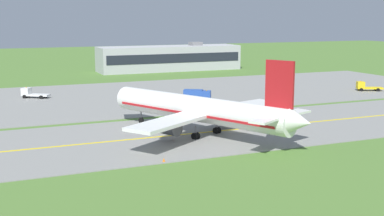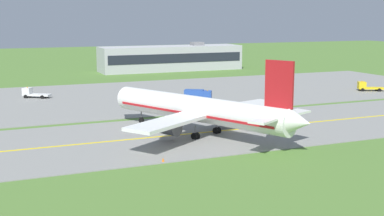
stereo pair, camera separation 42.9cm
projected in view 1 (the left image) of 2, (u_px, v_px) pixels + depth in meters
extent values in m
plane|color=#517A33|center=(234.00, 130.00, 84.45)|extent=(500.00, 500.00, 0.00)
cube|color=gray|center=(234.00, 130.00, 84.44)|extent=(240.00, 28.00, 0.10)
cube|color=gray|center=(191.00, 92.00, 126.34)|extent=(140.00, 52.00, 0.10)
cube|color=yellow|center=(234.00, 129.00, 84.43)|extent=(220.00, 0.60, 0.01)
cylinder|color=white|center=(197.00, 109.00, 80.41)|extent=(18.21, 32.42, 4.00)
cone|color=white|center=(121.00, 97.00, 92.29)|extent=(4.55, 3.98, 3.80)
cone|color=white|center=(300.00, 122.00, 68.33)|extent=(4.44, 4.35, 3.40)
cube|color=red|center=(197.00, 112.00, 80.49)|extent=(17.11, 30.00, 0.36)
cube|color=#1E232D|center=(129.00, 94.00, 90.73)|extent=(3.84, 3.09, 0.70)
cube|color=white|center=(170.00, 122.00, 72.80)|extent=(15.16, 12.27, 0.50)
cylinder|color=#47474C|center=(169.00, 127.00, 75.82)|extent=(3.54, 4.06, 2.30)
cylinder|color=black|center=(162.00, 126.00, 76.87)|extent=(2.00, 1.13, 2.10)
cube|color=white|center=(240.00, 107.00, 85.32)|extent=(15.75, 9.07, 0.50)
cylinder|color=#47474C|center=(223.00, 115.00, 85.40)|extent=(3.54, 4.06, 2.30)
cylinder|color=black|center=(216.00, 114.00, 86.44)|extent=(2.00, 1.13, 2.10)
cube|color=red|center=(280.00, 84.00, 69.69)|extent=(2.25, 4.15, 6.50)
cube|color=white|center=(267.00, 120.00, 67.99)|extent=(6.37, 5.18, 0.30)
cube|color=white|center=(292.00, 113.00, 72.70)|extent=(6.46, 4.26, 0.30)
cylinder|color=slate|center=(141.00, 116.00, 89.39)|extent=(0.24, 0.24, 1.65)
cylinder|color=black|center=(141.00, 120.00, 89.54)|extent=(0.79, 1.14, 1.10)
cylinder|color=slate|center=(196.00, 131.00, 77.68)|extent=(0.24, 0.24, 1.65)
cylinder|color=black|center=(194.00, 136.00, 77.63)|extent=(0.79, 1.14, 1.10)
cylinder|color=black|center=(197.00, 136.00, 78.03)|extent=(0.79, 1.14, 1.10)
cylinder|color=slate|center=(217.00, 125.00, 81.51)|extent=(0.24, 0.24, 1.65)
cylinder|color=black|center=(216.00, 131.00, 81.46)|extent=(0.79, 1.14, 1.10)
cylinder|color=black|center=(218.00, 130.00, 81.86)|extent=(0.79, 1.14, 1.10)
cube|color=silver|center=(26.00, 92.00, 117.47)|extent=(2.60, 2.66, 1.80)
cube|color=#1E232D|center=(23.00, 90.00, 117.54)|extent=(1.10, 1.61, 0.81)
cube|color=silver|center=(39.00, 95.00, 117.04)|extent=(5.00, 4.27, 0.40)
cylinder|color=orange|center=(26.00, 87.00, 117.29)|extent=(0.20, 0.20, 0.18)
cylinder|color=black|center=(25.00, 97.00, 116.68)|extent=(0.92, 0.74, 0.90)
cylinder|color=black|center=(29.00, 96.00, 118.62)|extent=(0.92, 0.74, 0.90)
cylinder|color=black|center=(41.00, 97.00, 115.93)|extent=(0.92, 0.74, 0.90)
cylinder|color=black|center=(45.00, 96.00, 117.97)|extent=(0.92, 0.74, 0.90)
cube|color=yellow|center=(360.00, 85.00, 128.70)|extent=(2.49, 2.58, 1.80)
cube|color=#1E232D|center=(358.00, 84.00, 128.68)|extent=(0.91, 1.71, 0.81)
cube|color=yellow|center=(373.00, 88.00, 128.66)|extent=(5.06, 3.90, 0.40)
cylinder|color=orange|center=(361.00, 81.00, 128.52)|extent=(0.20, 0.20, 0.18)
cylinder|color=black|center=(361.00, 90.00, 127.90)|extent=(0.94, 0.66, 0.90)
cylinder|color=black|center=(359.00, 89.00, 129.87)|extent=(0.94, 0.66, 0.90)
cylinder|color=black|center=(378.00, 90.00, 127.65)|extent=(0.94, 0.66, 0.90)
cylinder|color=black|center=(375.00, 89.00, 129.71)|extent=(0.94, 0.66, 0.90)
cube|color=#264CA5|center=(207.00, 95.00, 112.68)|extent=(2.58, 2.64, 1.80)
cube|color=#1E232D|center=(210.00, 94.00, 112.51)|extent=(1.06, 1.64, 0.81)
cube|color=#264CA5|center=(193.00, 94.00, 113.08)|extent=(4.68, 3.97, 2.00)
cylinder|color=orange|center=(207.00, 90.00, 112.50)|extent=(0.20, 0.20, 0.18)
cylinder|color=black|center=(207.00, 99.00, 113.84)|extent=(0.93, 0.72, 0.90)
cylinder|color=black|center=(206.00, 100.00, 111.89)|extent=(0.93, 0.72, 0.90)
cylinder|color=black|center=(190.00, 98.00, 114.42)|extent=(0.93, 0.72, 0.90)
cylinder|color=black|center=(189.00, 100.00, 112.38)|extent=(0.93, 0.72, 0.90)
cube|color=#B2B2B7|center=(169.00, 58.00, 178.18)|extent=(49.84, 12.23, 8.53)
cube|color=#1E232D|center=(176.00, 58.00, 172.52)|extent=(47.85, 0.10, 3.07)
cube|color=slate|center=(196.00, 44.00, 181.16)|extent=(4.00, 4.00, 1.20)
cone|color=orange|center=(231.00, 112.00, 98.45)|extent=(0.44, 0.44, 0.60)
cone|color=orange|center=(247.00, 112.00, 98.99)|extent=(0.44, 0.44, 0.60)
cone|color=orange|center=(164.00, 160.00, 65.68)|extent=(0.44, 0.44, 0.60)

